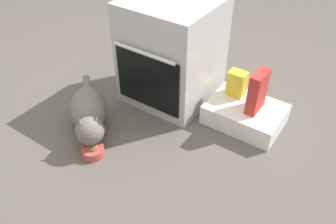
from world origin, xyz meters
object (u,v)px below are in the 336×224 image
(cat, at_px, (88,113))
(pantry_cabinet, at_px, (245,114))
(snack_bag, at_px, (237,83))
(oven, at_px, (172,51))
(cereal_box, at_px, (258,92))
(food_bowl, at_px, (93,151))

(cat, bearing_deg, pantry_cabinet, 80.50)
(pantry_cabinet, height_order, cat, cat)
(cat, height_order, snack_bag, snack_bag)
(oven, height_order, snack_bag, oven)
(cereal_box, bearing_deg, oven, -179.00)
(oven, height_order, cat, oven)
(oven, distance_m, cereal_box, 0.66)
(snack_bag, bearing_deg, food_bowl, -119.77)
(pantry_cabinet, bearing_deg, snack_bag, 146.82)
(oven, relative_size, cereal_box, 2.65)
(pantry_cabinet, distance_m, cereal_box, 0.22)
(cereal_box, bearing_deg, snack_bag, 156.11)
(snack_bag, bearing_deg, cereal_box, -23.89)
(oven, relative_size, snack_bag, 4.13)
(food_bowl, xyz_separation_m, cereal_box, (0.69, 0.82, 0.25))
(cereal_box, bearing_deg, pantry_cabinet, -178.98)
(cat, bearing_deg, snack_bag, 88.31)
(oven, bearing_deg, cereal_box, 1.00)
(oven, xyz_separation_m, snack_bag, (0.48, 0.09, -0.14))
(pantry_cabinet, bearing_deg, food_bowl, -127.79)
(oven, height_order, food_bowl, oven)
(cereal_box, bearing_deg, cat, -143.55)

